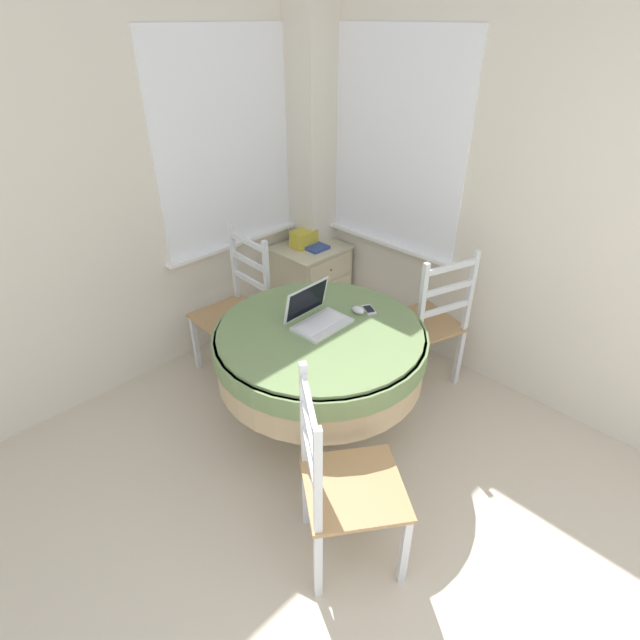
# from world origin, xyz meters

# --- Properties ---
(corner_room_shell) EXTENTS (4.53, 5.02, 2.55)m
(corner_room_shell) POSITION_xyz_m (1.35, 2.03, 1.28)
(corner_room_shell) COLOR beige
(corner_room_shell) RESTS_ON ground_plane
(round_dining_table) EXTENTS (1.22, 1.22, 0.73)m
(round_dining_table) POSITION_xyz_m (1.06, 1.87, 0.59)
(round_dining_table) COLOR #4C3D2D
(round_dining_table) RESTS_ON ground_plane
(laptop) EXTENTS (0.33, 0.26, 0.22)m
(laptop) POSITION_xyz_m (1.09, 1.94, 0.78)
(laptop) COLOR silver
(laptop) RESTS_ON round_dining_table
(computer_mouse) EXTENTS (0.05, 0.08, 0.04)m
(computer_mouse) POSITION_xyz_m (1.35, 1.84, 0.75)
(computer_mouse) COLOR silver
(computer_mouse) RESTS_ON round_dining_table
(cell_phone) EXTENTS (0.10, 0.13, 0.01)m
(cell_phone) POSITION_xyz_m (1.41, 1.82, 0.73)
(cell_phone) COLOR #B2B7BC
(cell_phone) RESTS_ON round_dining_table
(dining_chair_near_back_window) EXTENTS (0.46, 0.46, 1.01)m
(dining_chair_near_back_window) POSITION_xyz_m (1.10, 2.74, 0.47)
(dining_chair_near_back_window) COLOR #A87F51
(dining_chair_near_back_window) RESTS_ON ground_plane
(dining_chair_near_right_window) EXTENTS (0.55, 0.55, 1.01)m
(dining_chair_near_right_window) POSITION_xyz_m (1.91, 1.70, 0.47)
(dining_chair_near_right_window) COLOR #A87F51
(dining_chair_near_right_window) RESTS_ON ground_plane
(dining_chair_camera_near) EXTENTS (0.61, 0.61, 1.01)m
(dining_chair_camera_near) POSITION_xyz_m (0.52, 1.19, 0.47)
(dining_chair_camera_near) COLOR #A87F51
(dining_chair_camera_near) RESTS_ON ground_plane
(corner_cabinet) EXTENTS (0.54, 0.49, 0.64)m
(corner_cabinet) POSITION_xyz_m (1.97, 2.89, 0.32)
(corner_cabinet) COLOR beige
(corner_cabinet) RESTS_ON ground_plane
(storage_box) EXTENTS (0.20, 0.13, 0.13)m
(storage_box) POSITION_xyz_m (1.95, 2.94, 0.71)
(storage_box) COLOR gold
(storage_box) RESTS_ON corner_cabinet
(book_on_cabinet) EXTENTS (0.17, 0.23, 0.02)m
(book_on_cabinet) POSITION_xyz_m (1.98, 2.87, 0.66)
(book_on_cabinet) COLOR #33478C
(book_on_cabinet) RESTS_ON corner_cabinet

